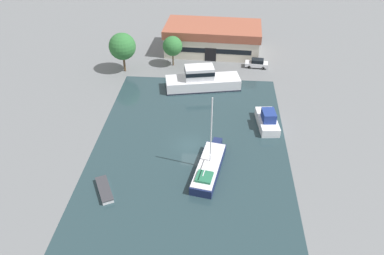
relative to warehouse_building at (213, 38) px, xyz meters
The scene contains 10 objects.
ground_plane 31.35m from the warehouse_building, 93.61° to the right, with size 440.00×440.00×0.00m, color slate.
water_canal 31.35m from the warehouse_building, 93.61° to the right, with size 26.10×38.22×0.01m, color #23383D.
warehouse_building is the anchor object (origin of this frame).
quay_tree_near_building 10.13m from the warehouse_building, 135.44° to the right, with size 3.63×3.63×5.69m.
quay_tree_by_water 18.79m from the warehouse_building, 147.48° to the right, with size 4.78×4.78×7.20m.
parked_car 10.97m from the warehouse_building, 38.35° to the right, with size 4.32×2.08×1.65m.
sailboat_moored 36.08m from the warehouse_building, 88.79° to the right, with size 4.26×10.45×10.39m.
motor_cruiser 15.40m from the warehouse_building, 94.85° to the right, with size 13.02×6.20×4.02m.
small_dinghy 42.21m from the warehouse_building, 105.58° to the right, with size 3.18×4.51×0.60m.
cabin_boat 27.16m from the warehouse_building, 71.01° to the right, with size 3.20×6.45×2.66m.
Camera 1 is at (3.28, -39.76, 31.83)m, focal length 35.00 mm.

